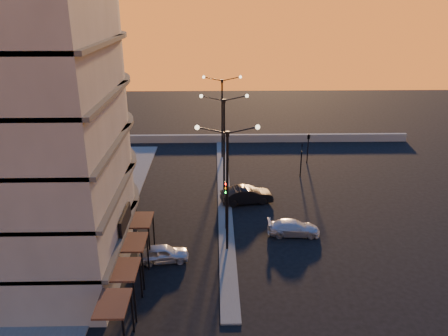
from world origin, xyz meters
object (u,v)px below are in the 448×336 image
at_px(car_sedan, 247,195).
at_px(car_wagon, 294,228).
at_px(traffic_light_main, 226,198).
at_px(streetlamp_mid, 224,137).
at_px(car_hatchback, 163,253).

height_order(car_sedan, car_wagon, car_sedan).
bearing_deg(car_sedan, traffic_light_main, 147.78).
xyz_separation_m(streetlamp_mid, car_sedan, (2.00, -2.08, -4.83)).
bearing_deg(streetlamp_mid, car_sedan, -46.08).
relative_size(car_hatchback, car_wagon, 0.88).
distance_m(traffic_light_main, car_hatchback, 6.62).
bearing_deg(streetlamp_mid, traffic_light_main, -90.00).
bearing_deg(car_hatchback, car_sedan, -42.16).
distance_m(traffic_light_main, car_sedan, 5.83).
xyz_separation_m(streetlamp_mid, traffic_light_main, (0.00, -7.13, -2.70)).
xyz_separation_m(traffic_light_main, car_hatchback, (-4.54, -4.25, -2.28)).
xyz_separation_m(streetlamp_mid, car_hatchback, (-4.54, -11.38, -4.98)).
bearing_deg(traffic_light_main, car_sedan, 68.42).
bearing_deg(car_sedan, streetlamp_mid, 33.28).
bearing_deg(streetlamp_mid, car_wagon, -56.26).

